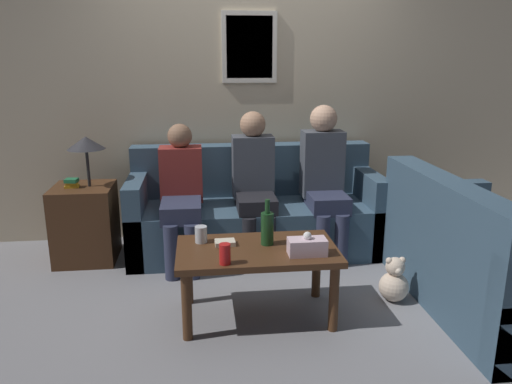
{
  "coord_description": "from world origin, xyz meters",
  "views": [
    {
      "loc": [
        -0.45,
        -3.59,
        1.62
      ],
      "look_at": [
        -0.06,
        -0.13,
        0.68
      ],
      "focal_mm": 35.0,
      "sensor_mm": 36.0,
      "label": 1
    }
  ],
  "objects_px": {
    "coffee_table": "(257,258)",
    "person_right": "(325,175)",
    "drinking_glass": "(201,234)",
    "person_left": "(181,190)",
    "couch_main": "(255,214)",
    "person_middle": "(254,180)",
    "teddy_bear": "(394,282)",
    "wine_bottle": "(267,227)",
    "couch_side": "(478,263)"
  },
  "relations": [
    {
      "from": "wine_bottle",
      "to": "couch_main",
      "type": "bearing_deg",
      "value": 87.73
    },
    {
      "from": "wine_bottle",
      "to": "person_middle",
      "type": "height_order",
      "value": "person_middle"
    },
    {
      "from": "couch_main",
      "to": "coffee_table",
      "type": "relative_size",
      "value": 2.09
    },
    {
      "from": "drinking_glass",
      "to": "couch_main",
      "type": "bearing_deg",
      "value": 66.08
    },
    {
      "from": "wine_bottle",
      "to": "person_middle",
      "type": "xyz_separation_m",
      "value": [
        0.03,
        1.0,
        0.07
      ]
    },
    {
      "from": "person_right",
      "to": "person_left",
      "type": "bearing_deg",
      "value": -176.94
    },
    {
      "from": "drinking_glass",
      "to": "person_right",
      "type": "height_order",
      "value": "person_right"
    },
    {
      "from": "person_middle",
      "to": "wine_bottle",
      "type": "bearing_deg",
      "value": -91.66
    },
    {
      "from": "coffee_table",
      "to": "person_middle",
      "type": "xyz_separation_m",
      "value": [
        0.1,
        1.06,
        0.25
      ]
    },
    {
      "from": "couch_main",
      "to": "coffee_table",
      "type": "distance_m",
      "value": 1.19
    },
    {
      "from": "coffee_table",
      "to": "person_left",
      "type": "distance_m",
      "value": 1.11
    },
    {
      "from": "coffee_table",
      "to": "person_middle",
      "type": "distance_m",
      "value": 1.09
    },
    {
      "from": "person_left",
      "to": "coffee_table",
      "type": "bearing_deg",
      "value": -63.11
    },
    {
      "from": "couch_side",
      "to": "coffee_table",
      "type": "bearing_deg",
      "value": 88.87
    },
    {
      "from": "couch_main",
      "to": "person_right",
      "type": "xyz_separation_m",
      "value": [
        0.57,
        -0.15,
        0.37
      ]
    },
    {
      "from": "drinking_glass",
      "to": "person_left",
      "type": "height_order",
      "value": "person_left"
    },
    {
      "from": "couch_side",
      "to": "person_left",
      "type": "height_order",
      "value": "person_left"
    },
    {
      "from": "teddy_bear",
      "to": "person_left",
      "type": "bearing_deg",
      "value": 148.97
    },
    {
      "from": "couch_side",
      "to": "drinking_glass",
      "type": "distance_m",
      "value": 1.83
    },
    {
      "from": "person_left",
      "to": "teddy_bear",
      "type": "xyz_separation_m",
      "value": [
        1.45,
        -0.87,
        -0.46
      ]
    },
    {
      "from": "couch_main",
      "to": "coffee_table",
      "type": "bearing_deg",
      "value": -95.61
    },
    {
      "from": "couch_side",
      "to": "person_middle",
      "type": "bearing_deg",
      "value": 51.42
    },
    {
      "from": "coffee_table",
      "to": "person_right",
      "type": "relative_size",
      "value": 0.81
    },
    {
      "from": "person_middle",
      "to": "person_right",
      "type": "relative_size",
      "value": 0.96
    },
    {
      "from": "couch_side",
      "to": "drinking_glass",
      "type": "bearing_deg",
      "value": 84.6
    },
    {
      "from": "couch_side",
      "to": "person_left",
      "type": "bearing_deg",
      "value": 62.91
    },
    {
      "from": "coffee_table",
      "to": "person_middle",
      "type": "height_order",
      "value": "person_middle"
    },
    {
      "from": "coffee_table",
      "to": "person_left",
      "type": "relative_size",
      "value": 0.9
    },
    {
      "from": "person_right",
      "to": "teddy_bear",
      "type": "xyz_separation_m",
      "value": [
        0.27,
        -0.93,
        -0.54
      ]
    },
    {
      "from": "couch_side",
      "to": "wine_bottle",
      "type": "height_order",
      "value": "couch_side"
    },
    {
      "from": "couch_side",
      "to": "person_left",
      "type": "distance_m",
      "value": 2.22
    },
    {
      "from": "coffee_table",
      "to": "person_middle",
      "type": "relative_size",
      "value": 0.84
    },
    {
      "from": "drinking_glass",
      "to": "person_right",
      "type": "relative_size",
      "value": 0.09
    },
    {
      "from": "wine_bottle",
      "to": "person_left",
      "type": "xyz_separation_m",
      "value": [
        -0.56,
        0.91,
        0.02
      ]
    },
    {
      "from": "wine_bottle",
      "to": "couch_side",
      "type": "bearing_deg",
      "value": -3.62
    },
    {
      "from": "wine_bottle",
      "to": "drinking_glass",
      "type": "bearing_deg",
      "value": 168.75
    },
    {
      "from": "couch_side",
      "to": "person_middle",
      "type": "height_order",
      "value": "person_middle"
    },
    {
      "from": "drinking_glass",
      "to": "person_left",
      "type": "distance_m",
      "value": 0.85
    },
    {
      "from": "person_left",
      "to": "person_middle",
      "type": "bearing_deg",
      "value": 8.3
    },
    {
      "from": "person_left",
      "to": "teddy_bear",
      "type": "distance_m",
      "value": 1.75
    },
    {
      "from": "couch_side",
      "to": "person_left",
      "type": "relative_size",
      "value": 1.46
    },
    {
      "from": "coffee_table",
      "to": "person_left",
      "type": "xyz_separation_m",
      "value": [
        -0.49,
        0.97,
        0.2
      ]
    },
    {
      "from": "person_left",
      "to": "teddy_bear",
      "type": "height_order",
      "value": "person_left"
    },
    {
      "from": "couch_main",
      "to": "person_middle",
      "type": "height_order",
      "value": "person_middle"
    },
    {
      "from": "person_left",
      "to": "drinking_glass",
      "type": "bearing_deg",
      "value": -79.94
    },
    {
      "from": "couch_main",
      "to": "teddy_bear",
      "type": "relative_size",
      "value": 6.6
    },
    {
      "from": "coffee_table",
      "to": "teddy_bear",
      "type": "distance_m",
      "value": 0.99
    },
    {
      "from": "coffee_table",
      "to": "teddy_bear",
      "type": "relative_size",
      "value": 3.15
    },
    {
      "from": "person_middle",
      "to": "couch_side",
      "type": "bearing_deg",
      "value": -38.58
    },
    {
      "from": "drinking_glass",
      "to": "teddy_bear",
      "type": "distance_m",
      "value": 1.36
    }
  ]
}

